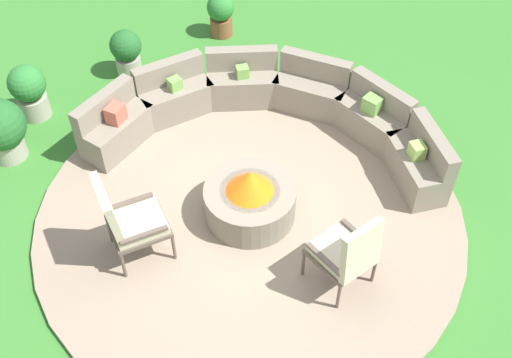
{
  "coord_description": "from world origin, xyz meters",
  "views": [
    {
      "loc": [
        1.69,
        -4.34,
        5.65
      ],
      "look_at": [
        0.0,
        0.2,
        0.45
      ],
      "focal_mm": 43.88,
      "sensor_mm": 36.0,
      "label": 1
    }
  ],
  "objects": [
    {
      "name": "potted_plant_2",
      "position": [
        -1.74,
        3.34,
        0.37
      ],
      "size": [
        0.42,
        0.42,
        0.69
      ],
      "color": "brown",
      "rests_on": "ground_plane"
    },
    {
      "name": "patio_circle",
      "position": [
        0.0,
        0.0,
        0.03
      ],
      "size": [
        4.96,
        4.96,
        0.06
      ],
      "primitive_type": "cylinder",
      "color": "gray",
      "rests_on": "ground_plane"
    },
    {
      "name": "fire_pit",
      "position": [
        0.0,
        0.0,
        0.33
      ],
      "size": [
        1.05,
        1.05,
        0.69
      ],
      "color": "gray",
      "rests_on": "patio_circle"
    },
    {
      "name": "ground_plane",
      "position": [
        0.0,
        0.0,
        0.0
      ],
      "size": [
        24.0,
        24.0,
        0.0
      ],
      "primitive_type": "plane",
      "color": "#387A2D"
    },
    {
      "name": "potted_plant_0",
      "position": [
        -3.38,
        0.68,
        0.42
      ],
      "size": [
        0.49,
        0.49,
        0.78
      ],
      "color": "#A89E8E",
      "rests_on": "ground_plane"
    },
    {
      "name": "lounge_chair_front_right",
      "position": [
        1.25,
        -0.54,
        0.6
      ],
      "size": [
        0.77,
        0.78,
        1.03
      ],
      "rotation": [
        0.0,
        0.0,
        7.32
      ],
      "color": "brown",
      "rests_on": "patio_circle"
    },
    {
      "name": "lounge_chair_front_left",
      "position": [
        -0.99,
        -0.96,
        0.63
      ],
      "size": [
        0.81,
        0.85,
        1.17
      ],
      "rotation": [
        0.0,
        0.0,
        5.5
      ],
      "color": "brown",
      "rests_on": "patio_circle"
    },
    {
      "name": "potted_plant_3",
      "position": [
        -2.61,
        1.94,
        0.39
      ],
      "size": [
        0.45,
        0.45,
        0.71
      ],
      "color": "#A89E8E",
      "rests_on": "ground_plane"
    },
    {
      "name": "curved_stone_bench",
      "position": [
        -0.27,
        1.46,
        0.36
      ],
      "size": [
        4.45,
        2.31,
        0.75
      ],
      "color": "gray",
      "rests_on": "patio_circle"
    },
    {
      "name": "potted_plant_1",
      "position": [
        -3.24,
        -0.11,
        0.46
      ],
      "size": [
        0.65,
        0.65,
        0.85
      ],
      "color": "#A89E8E",
      "rests_on": "ground_plane"
    }
  ]
}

